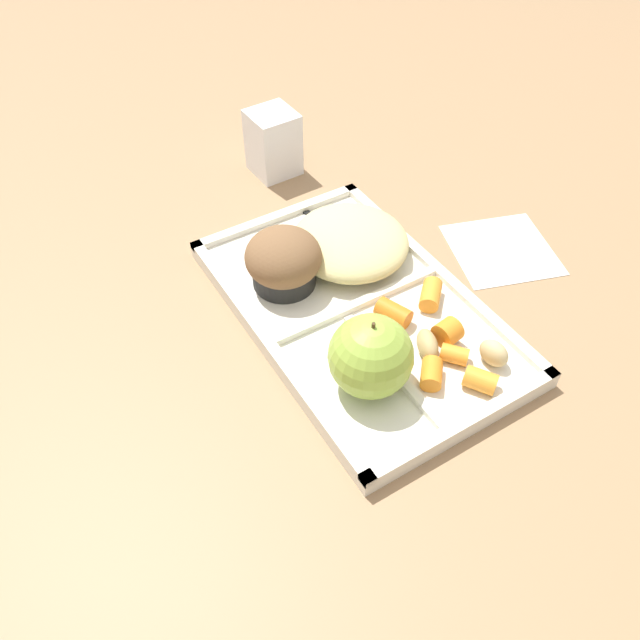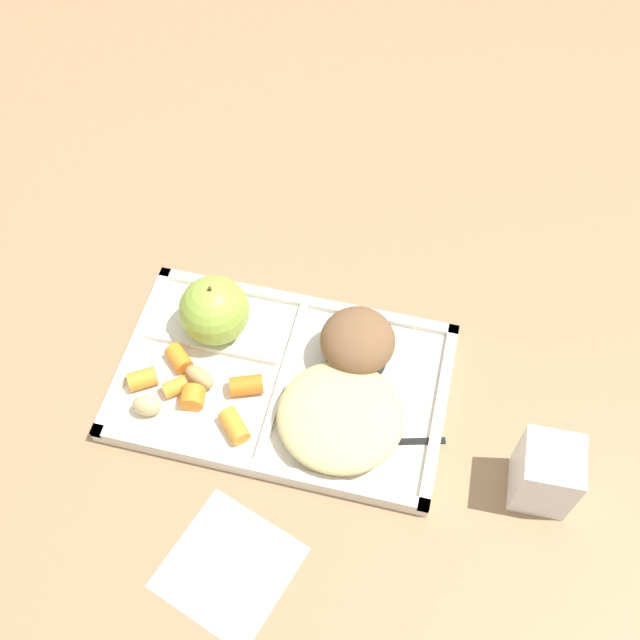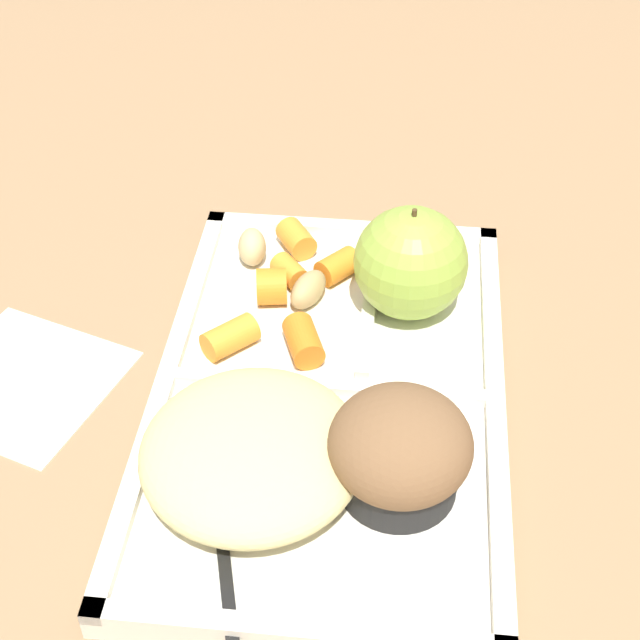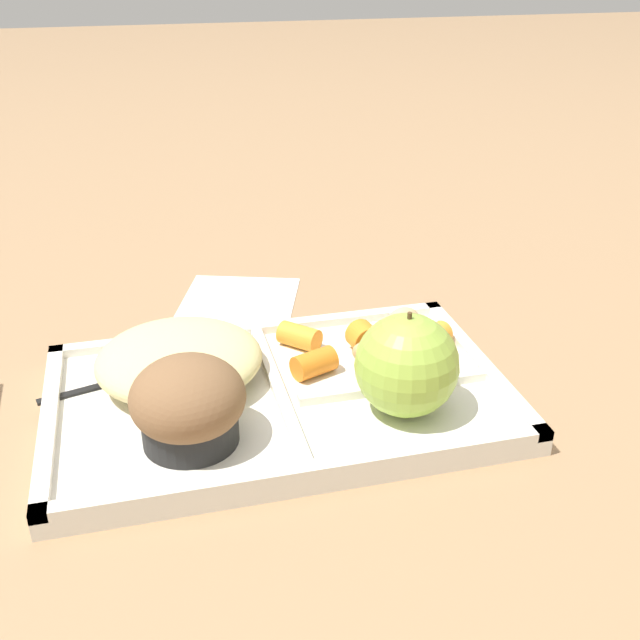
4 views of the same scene
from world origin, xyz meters
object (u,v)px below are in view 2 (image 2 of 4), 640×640
Objects in this scene: lunch_tray at (282,382)px; bran_muffin at (357,343)px; milk_carton at (546,474)px; plastic_fork at (364,443)px; green_apple at (214,310)px.

bran_muffin is at bearing 32.34° from lunch_tray.
bran_muffin is 0.97× the size of milk_carton.
plastic_fork is 0.19m from milk_carton.
bran_muffin is (0.08, 0.05, 0.04)m from lunch_tray.
lunch_tray is 0.11m from green_apple.
lunch_tray is 0.30m from milk_carton.
lunch_tray is 2.51× the size of plastic_fork.
green_apple is at bearing 152.13° from lunch_tray.
lunch_tray reaches higher than plastic_fork.
bran_muffin is at bearing 0.00° from green_apple.
lunch_tray is at bearing 152.78° from plastic_fork.
green_apple reaches higher than bran_muffin.
plastic_fork is at bearing -73.65° from bran_muffin.
bran_muffin reaches higher than lunch_tray.
green_apple is (-0.09, 0.05, 0.05)m from lunch_tray.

